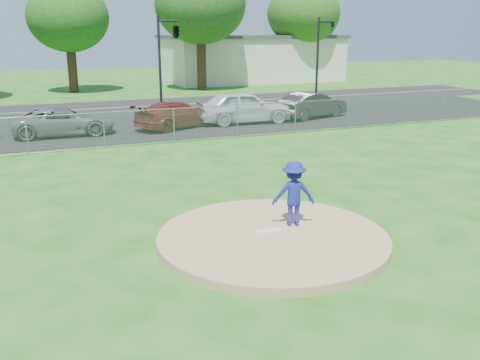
# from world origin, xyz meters

# --- Properties ---
(ground) EXTENTS (120.00, 120.00, 0.00)m
(ground) POSITION_xyz_m (0.00, 10.00, 0.00)
(ground) COLOR #1B5212
(ground) RESTS_ON ground
(pitchers_mound) EXTENTS (5.40, 5.40, 0.20)m
(pitchers_mound) POSITION_xyz_m (0.00, 0.00, 0.10)
(pitchers_mound) COLOR tan
(pitchers_mound) RESTS_ON ground
(pitching_rubber) EXTENTS (0.60, 0.15, 0.04)m
(pitching_rubber) POSITION_xyz_m (0.00, 0.20, 0.22)
(pitching_rubber) COLOR white
(pitching_rubber) RESTS_ON pitchers_mound
(chain_link_fence) EXTENTS (40.00, 0.06, 1.50)m
(chain_link_fence) POSITION_xyz_m (0.00, 12.00, 0.75)
(chain_link_fence) COLOR gray
(chain_link_fence) RESTS_ON ground
(parking_lot) EXTENTS (50.00, 8.00, 0.01)m
(parking_lot) POSITION_xyz_m (0.00, 16.50, 0.01)
(parking_lot) COLOR black
(parking_lot) RESTS_ON ground
(street) EXTENTS (60.00, 7.00, 0.01)m
(street) POSITION_xyz_m (0.00, 24.00, 0.00)
(street) COLOR black
(street) RESTS_ON ground
(commercial_building) EXTENTS (16.40, 9.40, 4.30)m
(commercial_building) POSITION_xyz_m (16.00, 38.00, 2.16)
(commercial_building) COLOR beige
(commercial_building) RESTS_ON ground
(tree_center) EXTENTS (6.16, 6.16, 9.84)m
(tree_center) POSITION_xyz_m (-1.00, 34.00, 6.47)
(tree_center) COLOR #342013
(tree_center) RESTS_ON ground
(tree_far_right) EXTENTS (6.72, 6.72, 10.74)m
(tree_far_right) POSITION_xyz_m (20.00, 35.00, 7.06)
(tree_far_right) COLOR #382214
(tree_far_right) RESTS_ON ground
(traffic_signal_center) EXTENTS (1.42, 2.48, 5.60)m
(traffic_signal_center) POSITION_xyz_m (3.97, 22.00, 4.61)
(traffic_signal_center) COLOR black
(traffic_signal_center) RESTS_ON ground
(traffic_signal_right) EXTENTS (1.28, 0.20, 5.60)m
(traffic_signal_right) POSITION_xyz_m (14.24, 22.00, 3.36)
(traffic_signal_right) COLOR black
(traffic_signal_right) RESTS_ON ground
(pitcher) EXTENTS (1.16, 0.88, 1.59)m
(pitcher) POSITION_xyz_m (0.74, 0.41, 1.00)
(pitcher) COLOR navy
(pitcher) RESTS_ON pitchers_mound
(parked_car_gray) EXTENTS (4.71, 2.24, 1.30)m
(parked_car_gray) POSITION_xyz_m (-3.33, 15.61, 0.66)
(parked_car_gray) COLOR slate
(parked_car_gray) RESTS_ON parking_lot
(parked_car_darkred) EXTENTS (4.88, 3.50, 1.31)m
(parked_car_darkred) POSITION_xyz_m (2.13, 15.50, 0.67)
(parked_car_darkred) COLOR maroon
(parked_car_darkred) RESTS_ON parking_lot
(parked_car_pearl) EXTENTS (5.16, 2.35, 1.72)m
(parked_car_pearl) POSITION_xyz_m (5.81, 15.53, 0.87)
(parked_car_pearl) COLOR silver
(parked_car_pearl) RESTS_ON parking_lot
(parked_car_charcoal) EXTENTS (4.58, 2.71, 1.43)m
(parked_car_charcoal) POSITION_xyz_m (10.03, 15.68, 0.72)
(parked_car_charcoal) COLOR #252528
(parked_car_charcoal) RESTS_ON parking_lot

